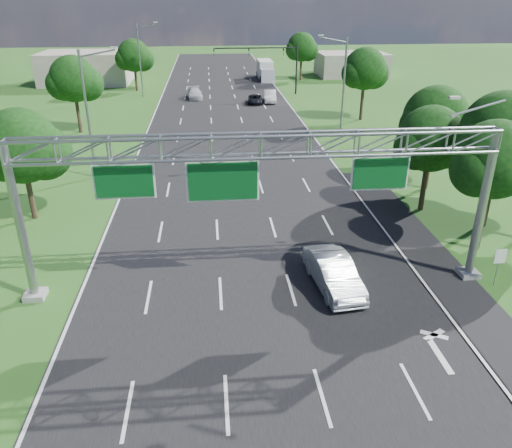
{
  "coord_description": "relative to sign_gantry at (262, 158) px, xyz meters",
  "views": [
    {
      "loc": [
        -2.01,
        -9.96,
        13.83
      ],
      "look_at": [
        0.12,
        12.75,
        3.21
      ],
      "focal_mm": 35.0,
      "sensor_mm": 36.0,
      "label": 1
    }
  ],
  "objects": [
    {
      "name": "streetlight_l_near",
      "position": [
        -11.63,
        18.0,
        -1.31
      ],
      "size": [
        2.97,
        0.22,
        10.16
      ],
      "color": "gray",
      "rests_on": "ground"
    },
    {
      "name": "tree_verge_lc",
      "position": [
        -13.25,
        58.04,
        -1.92
      ],
      "size": [
        5.76,
        4.8,
        7.62
      ],
      "color": "#2D2116",
      "rests_on": "ground"
    },
    {
      "name": "box_truck",
      "position": [
        7.67,
        67.36,
        -5.4
      ],
      "size": [
        2.52,
        8.22,
        3.11
      ],
      "rotation": [
        0.0,
        0.0,
        0.01
      ],
      "color": "silver",
      "rests_on": "ground"
    },
    {
      "name": "tree_verge_la",
      "position": [
        -14.25,
        10.04,
        -2.13
      ],
      "size": [
        5.76,
        4.8,
        7.4
      ],
      "color": "#2D2116",
      "rests_on": "ground"
    },
    {
      "name": "streetlight_l_far",
      "position": [
        -11.63,
        53.0,
        -1.31
      ],
      "size": [
        2.97,
        0.22,
        10.16
      ],
      "color": "gray",
      "rests_on": "ground"
    },
    {
      "name": "car_queue_a",
      "position": [
        -4.28,
        51.13,
        -6.2
      ],
      "size": [
        2.35,
        4.93,
        1.39
      ],
      "primitive_type": "imported",
      "rotation": [
        0.0,
        0.0,
        0.09
      ],
      "color": "silver",
      "rests_on": "ground"
    },
    {
      "name": "tree_cluster_right",
      "position": [
        14.47,
        7.19,
        -1.58
      ],
      "size": [
        9.91,
        14.6,
        8.68
      ],
      "color": "#2D2116",
      "rests_on": "ground"
    },
    {
      "name": "tree_verge_re",
      "position": [
        13.75,
        66.04,
        -1.7
      ],
      "size": [
        5.76,
        4.8,
        7.84
      ],
      "color": "#2D2116",
      "rests_on": "ground"
    },
    {
      "name": "tree_verge_lb",
      "position": [
        -16.25,
        33.04,
        -1.48
      ],
      "size": [
        5.76,
        4.8,
        8.06
      ],
      "color": "#2D2116",
      "rests_on": "ground"
    },
    {
      "name": "road",
      "position": [
        -0.33,
        18.0,
        -6.89
      ],
      "size": [
        18.0,
        180.0,
        0.02
      ],
      "primitive_type": "cube",
      "color": "black",
      "rests_on": "ground"
    },
    {
      "name": "tree_verge_rd",
      "position": [
        15.75,
        36.04,
        -1.26
      ],
      "size": [
        5.76,
        4.8,
        8.28
      ],
      "color": "#2D2116",
      "rests_on": "ground"
    },
    {
      "name": "ground",
      "position": [
        -0.33,
        18.0,
        -6.89
      ],
      "size": [
        220.0,
        220.0,
        0.0
      ],
      "primitive_type": "plane",
      "color": "#285519",
      "rests_on": "ground"
    },
    {
      "name": "traffic_signal",
      "position": [
        7.15,
        53.0,
        -1.72
      ],
      "size": [
        12.21,
        0.24,
        7.0
      ],
      "color": "black",
      "rests_on": "ground"
    },
    {
      "name": "streetlight_r_mid",
      "position": [
        10.97,
        28.0,
        -1.31
      ],
      "size": [
        2.97,
        0.22,
        10.16
      ],
      "color": "gray",
      "rests_on": "ground"
    },
    {
      "name": "sign_gantry",
      "position": [
        0.0,
        0.0,
        0.0
      ],
      "size": [
        23.5,
        1.0,
        9.56
      ],
      "color": "gray",
      "rests_on": "ground"
    },
    {
      "name": "building_left",
      "position": [
        -22.33,
        66.0,
        -4.39
      ],
      "size": [
        14.0,
        10.0,
        5.0
      ],
      "primitive_type": "cube",
      "color": "gray",
      "rests_on": "ground"
    },
    {
      "name": "regulatory_sign",
      "position": [
        12.07,
        -1.02,
        -5.38
      ],
      "size": [
        0.6,
        0.08,
        2.1
      ],
      "color": "gray",
      "rests_on": "ground"
    },
    {
      "name": "car_queue_d",
      "position": [
        6.14,
        47.6,
        -6.13
      ],
      "size": [
        1.97,
        4.74,
        1.52
      ],
      "primitive_type": "imported",
      "rotation": [
        0.0,
        0.0,
        -0.08
      ],
      "color": "silver",
      "rests_on": "ground"
    },
    {
      "name": "building_right",
      "position": [
        23.67,
        70.0,
        -4.89
      ],
      "size": [
        12.0,
        9.0,
        4.0
      ],
      "primitive_type": "cube",
      "color": "gray",
      "rests_on": "ground"
    },
    {
      "name": "road_flare",
      "position": [
        9.87,
        2.0,
        -6.89
      ],
      "size": [
        3.0,
        30.0,
        0.02
      ],
      "primitive_type": "cube",
      "color": "black",
      "rests_on": "ground"
    },
    {
      "name": "silver_sedan",
      "position": [
        3.65,
        -0.45,
        -6.05
      ],
      "size": [
        2.38,
        5.29,
        1.68
      ],
      "primitive_type": "imported",
      "rotation": [
        0.0,
        0.0,
        0.12
      ],
      "color": "silver",
      "rests_on": "ground"
    },
    {
      "name": "car_queue_b",
      "position": [
        3.95,
        46.69,
        -6.33
      ],
      "size": [
        2.22,
        4.17,
        1.11
      ],
      "primitive_type": "imported",
      "rotation": [
        0.0,
        0.0,
        -0.1
      ],
      "color": "black",
      "rests_on": "ground"
    }
  ]
}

